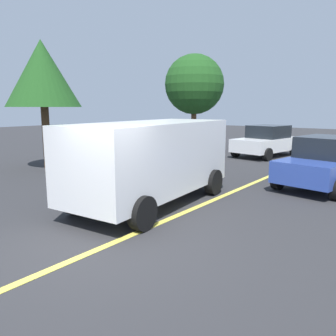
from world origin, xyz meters
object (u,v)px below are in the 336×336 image
at_px(white_van, 152,157).
at_px(tree_left_verge, 42,74).
at_px(car_white_mid_road, 266,141).
at_px(tree_centre_verge, 194,85).
at_px(car_blue_near_curb, 325,162).

relative_size(white_van, tree_left_verge, 1.01).
bearing_deg(car_white_mid_road, tree_left_verge, 146.42).
bearing_deg(white_van, tree_centre_verge, 28.08).
xyz_separation_m(car_blue_near_curb, tree_left_verge, (-3.48, 10.30, 3.10)).
bearing_deg(tree_centre_verge, car_blue_near_curb, -122.70).
distance_m(car_white_mid_road, tree_centre_verge, 5.57).
xyz_separation_m(white_van, tree_left_verge, (1.38, 7.08, 2.66)).
distance_m(car_white_mid_road, car_blue_near_curb, 7.08).
bearing_deg(tree_centre_verge, car_white_mid_road, -89.81).
bearing_deg(car_blue_near_curb, white_van, 146.48).
bearing_deg(tree_left_verge, car_white_mid_road, -33.58).
bearing_deg(car_blue_near_curb, tree_centre_verge, 57.30).
xyz_separation_m(tree_left_verge, tree_centre_verge, (9.15, -1.46, -0.01)).
relative_size(tree_left_verge, tree_centre_verge, 0.93).
height_order(white_van, tree_left_verge, tree_left_verge).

